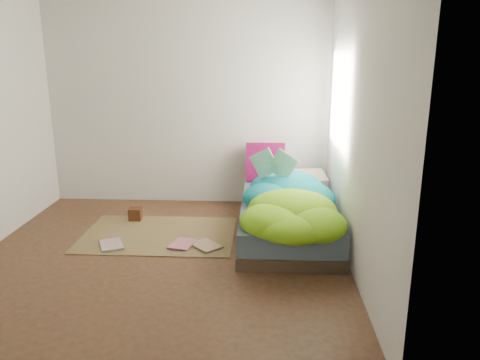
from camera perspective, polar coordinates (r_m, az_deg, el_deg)
name	(u,v)px	position (r m, az deg, el deg)	size (l,w,h in m)	color
ground	(162,257)	(4.57, -9.50, -9.26)	(3.50, 3.50, 0.00)	#3D2B17
room_walls	(155,83)	(4.17, -10.31, 11.52)	(3.54, 3.54, 2.62)	silver
bed	(287,217)	(5.08, 5.80, -4.51)	(1.00, 2.00, 0.34)	#39281F
duvet	(289,193)	(4.76, 6.02, -1.54)	(0.96, 1.84, 0.34)	#08627C
rug	(159,234)	(5.09, -9.85, -6.56)	(1.60, 1.10, 0.01)	brown
pillow_floral	(301,180)	(5.66, 7.50, 0.05)	(0.57, 0.36, 0.13)	white
pillow_magenta	(265,163)	(5.74, 3.10, 2.14)	(0.47, 0.15, 0.47)	#4F052F
open_book	(274,155)	(5.05, 4.12, 3.02)	(0.43, 0.09, 0.26)	#37812A
wooden_box	(135,214)	(5.54, -12.63, -4.06)	(0.14, 0.14, 0.14)	#3B1A0D
floor_book_a	(100,246)	(4.88, -16.66, -7.76)	(0.21, 0.29, 0.02)	beige
floor_book_b	(172,243)	(4.80, -8.25, -7.61)	(0.22, 0.29, 0.03)	pink
floor_book_c	(197,248)	(4.66, -5.23, -8.31)	(0.22, 0.29, 0.02)	tan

